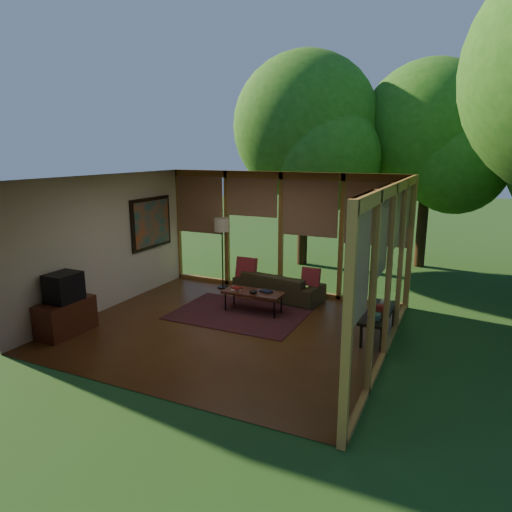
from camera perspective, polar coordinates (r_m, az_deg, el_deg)
The scene contains 25 objects.
floor at distance 8.41m, azimuth -3.46°, elevation -8.97°, with size 5.50×5.50×0.00m, color brown.
ceiling at distance 7.81m, azimuth -3.73°, elevation 9.72°, with size 5.50×5.50×0.00m, color silver.
wall_left at distance 9.60m, azimuth -18.17°, elevation 1.60°, with size 0.04×5.00×2.70m, color silver.
wall_front at distance 6.01m, azimuth -15.11°, elevation -4.86°, with size 5.50×0.04×2.70m, color silver.
window_wall_back at distance 10.22m, azimuth 3.13°, elevation 2.90°, with size 5.50×0.12×2.70m, color #A47433.
window_wall_right at distance 7.14m, azimuth 16.20°, elevation -2.09°, with size 0.12×5.00×2.70m, color #A47433.
tree_nw at distance 12.77m, azimuth 6.24°, elevation 15.75°, with size 3.89×3.89×5.72m.
tree_ne at distance 13.20m, azimuth 20.89°, elevation 14.29°, with size 3.66×3.66×5.46m.
rug at distance 9.08m, azimuth -2.13°, elevation -7.22°, with size 2.53×1.79×0.01m, color maroon.
sofa at distance 9.96m, azimuth 2.81°, elevation -3.68°, with size 1.94×0.76×0.57m, color #3B351D.
pillow_left at distance 10.12m, azimuth -1.20°, elevation -1.50°, with size 0.45×0.15×0.45m, color maroon.
pillow_right at distance 9.59m, azimuth 6.87°, elevation -2.64°, with size 0.38×0.13×0.38m, color maroon.
ct_book_lower at distance 9.15m, azimuth -2.48°, elevation -4.19°, with size 0.20×0.15×0.03m, color beige.
ct_book_upper at distance 9.14m, azimuth -2.48°, elevation -4.00°, with size 0.19×0.14×0.03m, color maroon.
ct_book_side at distance 9.01m, azimuth 1.31°, elevation -4.44°, with size 0.22×0.17×0.03m, color black.
ct_bowl at distance 8.93m, azimuth -0.34°, elevation -4.47°, with size 0.16×0.16×0.07m, color black.
media_cabinet at distance 8.73m, azimuth -22.67°, elevation -7.06°, with size 0.50×1.00×0.60m, color #562617.
television at distance 8.55m, azimuth -22.90°, elevation -3.61°, with size 0.45×0.55×0.50m, color black.
console_book_a at distance 7.80m, azimuth 13.69°, elevation -7.22°, with size 0.24×0.17×0.09m, color #386352.
console_book_b at distance 8.21m, azimuth 14.33°, elevation -6.18°, with size 0.20×0.15×0.09m, color maroon.
console_book_c at distance 8.59m, azimuth 14.84°, elevation -5.47°, with size 0.21×0.15×0.06m, color beige.
floor_lamp at distance 10.45m, azimuth -4.27°, elevation 3.42°, with size 0.36×0.36×1.65m.
coffee_table at distance 9.06m, azimuth -0.35°, elevation -4.68°, with size 1.20×0.50×0.43m.
side_console at distance 8.20m, azimuth 14.23°, elevation -6.89°, with size 0.60×1.40×0.46m.
wall_painting at distance 10.59m, azimuth -12.95°, elevation 4.04°, with size 0.06×1.35×1.15m.
Camera 1 is at (3.75, -6.83, 3.15)m, focal length 32.00 mm.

